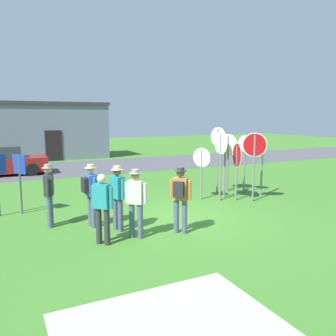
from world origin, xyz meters
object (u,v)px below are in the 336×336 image
(stop_sign_tallest, at_px, (254,154))
(stop_sign_low_front, at_px, (218,149))
(person_holding_notes, at_px, (118,194))
(stop_sign_leaning_right, at_px, (262,160))
(person_on_left, at_px, (136,199))
(stop_sign_center_cluster, at_px, (202,165))
(stop_sign_rear_right, at_px, (237,161))
(info_panel_middle, at_px, (20,173))
(stop_sign_far_back, at_px, (245,155))
(stop_sign_nearest, at_px, (228,152))
(parked_car_on_street, at_px, (2,162))
(person_in_dark_shirt, at_px, (49,192))
(person_with_sunhat, at_px, (102,205))
(person_in_blue, at_px, (91,191))
(person_in_teal, at_px, (180,195))
(stop_sign_leaning_left, at_px, (221,153))
(stop_sign_rear_left, at_px, (225,155))

(stop_sign_tallest, relative_size, stop_sign_low_front, 0.94)
(stop_sign_low_front, relative_size, person_holding_notes, 1.50)
(stop_sign_leaning_right, height_order, person_on_left, stop_sign_leaning_right)
(stop_sign_center_cluster, distance_m, stop_sign_tallest, 1.89)
(stop_sign_low_front, height_order, person_on_left, stop_sign_low_front)
(stop_sign_rear_right, bearing_deg, info_panel_middle, 167.74)
(stop_sign_tallest, bearing_deg, stop_sign_far_back, 65.82)
(stop_sign_leaning_right, xyz_separation_m, stop_sign_nearest, (-0.74, 1.16, 0.25))
(parked_car_on_street, xyz_separation_m, stop_sign_far_back, (8.54, -9.02, 0.84))
(stop_sign_rear_right, xyz_separation_m, person_in_dark_shirt, (-6.45, -0.18, -0.46))
(stop_sign_low_front, relative_size, person_with_sunhat, 1.54)
(stop_sign_tallest, height_order, person_in_blue, stop_sign_tallest)
(stop_sign_leaning_right, bearing_deg, stop_sign_low_front, 138.60)
(parked_car_on_street, xyz_separation_m, person_with_sunhat, (2.07, -11.91, 0.26))
(person_holding_notes, xyz_separation_m, info_panel_middle, (-2.21, 2.87, 0.30))
(stop_sign_low_front, relative_size, person_on_left, 1.50)
(stop_sign_leaning_right, distance_m, person_in_blue, 6.86)
(stop_sign_far_back, distance_m, person_in_teal, 5.42)
(stop_sign_rear_right, relative_size, person_holding_notes, 1.21)
(stop_sign_low_front, bearing_deg, stop_sign_rear_right, -93.62)
(stop_sign_leaning_right, height_order, person_in_blue, stop_sign_leaning_right)
(stop_sign_tallest, height_order, stop_sign_nearest, stop_sign_tallest)
(person_in_teal, height_order, person_in_blue, same)
(stop_sign_tallest, relative_size, person_in_dark_shirt, 1.41)
(stop_sign_center_cluster, relative_size, stop_sign_tallest, 0.77)
(stop_sign_far_back, bearing_deg, stop_sign_leaning_left, -160.13)
(stop_sign_leaning_left, bearing_deg, person_holding_notes, -160.30)
(person_on_left, bearing_deg, stop_sign_rear_left, 30.04)
(person_with_sunhat, distance_m, person_in_blue, 1.42)
(stop_sign_nearest, height_order, person_holding_notes, stop_sign_nearest)
(stop_sign_low_front, bearing_deg, stop_sign_nearest, 4.92)
(stop_sign_tallest, height_order, stop_sign_low_front, stop_sign_low_front)
(stop_sign_tallest, bearing_deg, person_in_blue, -177.06)
(info_panel_middle, bearing_deg, stop_sign_rear_left, -8.15)
(stop_sign_leaning_left, bearing_deg, stop_sign_nearest, 44.56)
(stop_sign_tallest, relative_size, info_panel_middle, 1.32)
(stop_sign_rear_right, distance_m, person_with_sunhat, 5.92)
(parked_car_on_street, distance_m, person_with_sunhat, 12.09)
(person_with_sunhat, height_order, info_panel_middle, info_panel_middle)
(stop_sign_tallest, xyz_separation_m, person_with_sunhat, (-5.95, -1.72, -0.75))
(stop_sign_leaning_right, distance_m, person_in_dark_shirt, 7.82)
(stop_sign_nearest, xyz_separation_m, stop_sign_far_back, (0.36, -0.59, -0.09))
(person_holding_notes, xyz_separation_m, person_on_left, (0.23, -0.74, 0.00))
(stop_sign_low_front, bearing_deg, info_panel_middle, 178.22)
(person_with_sunhat, bearing_deg, info_panel_middle, 113.37)
(stop_sign_rear_right, distance_m, person_on_left, 5.11)
(stop_sign_center_cluster, distance_m, stop_sign_nearest, 1.83)
(person_in_blue, bearing_deg, stop_sign_center_cluster, 17.41)
(person_in_blue, distance_m, person_on_left, 1.58)
(stop_sign_leaning_left, bearing_deg, stop_sign_leaning_right, -0.74)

